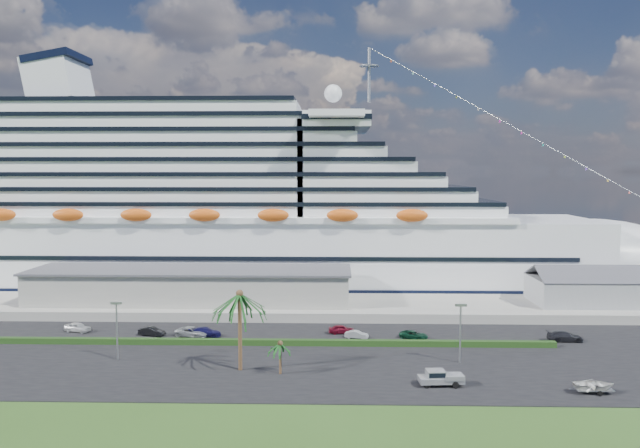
{
  "coord_description": "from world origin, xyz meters",
  "views": [
    {
      "loc": [
        2.84,
        -77.12,
        26.56
      ],
      "look_at": [
        -0.03,
        30.0,
        17.56
      ],
      "focal_mm": 35.0,
      "sensor_mm": 36.0,
      "label": 1
    }
  ],
  "objects_px": {
    "parked_car_3": "(205,332)",
    "pickup_truck": "(440,377)",
    "cruise_ship": "(230,215)",
    "boat_trailer": "(594,385)"
  },
  "relations": [
    {
      "from": "parked_car_3",
      "to": "pickup_truck",
      "type": "xyz_separation_m",
      "value": [
        33.97,
        -22.22,
        0.34
      ]
    },
    {
      "from": "parked_car_3",
      "to": "cruise_ship",
      "type": "bearing_deg",
      "value": 6.91
    },
    {
      "from": "cruise_ship",
      "to": "parked_car_3",
      "type": "bearing_deg",
      "value": -85.65
    },
    {
      "from": "pickup_truck",
      "to": "boat_trailer",
      "type": "relative_size",
      "value": 1.05
    },
    {
      "from": "cruise_ship",
      "to": "parked_car_3",
      "type": "height_order",
      "value": "cruise_ship"
    },
    {
      "from": "parked_car_3",
      "to": "pickup_truck",
      "type": "relative_size",
      "value": 0.89
    },
    {
      "from": "cruise_ship",
      "to": "pickup_truck",
      "type": "relative_size",
      "value": 33.5
    },
    {
      "from": "parked_car_3",
      "to": "boat_trailer",
      "type": "relative_size",
      "value": 0.93
    },
    {
      "from": "pickup_truck",
      "to": "cruise_ship",
      "type": "bearing_deg",
      "value": 119.64
    },
    {
      "from": "boat_trailer",
      "to": "parked_car_3",
      "type": "bearing_deg",
      "value": 154.76
    }
  ]
}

